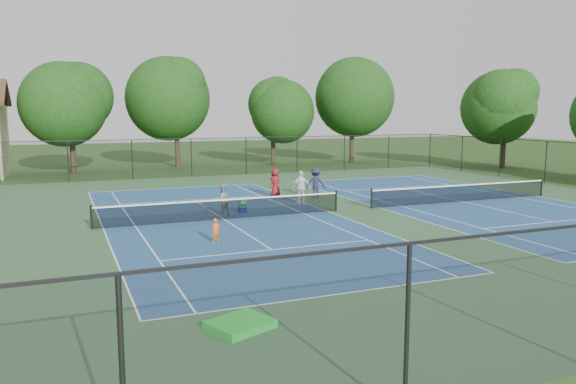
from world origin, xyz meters
name	(u,v)px	position (x,y,z in m)	size (l,w,h in m)	color
ground	(354,210)	(0.00, 0.00, 0.00)	(140.00, 140.00, 0.00)	#234716
court_pad	(354,210)	(0.00, 0.00, 0.00)	(36.00, 36.00, 0.01)	#305633
tennis_court_left	(224,218)	(-7.00, 0.00, 0.10)	(12.00, 23.83, 1.07)	navy
tennis_court_right	(462,200)	(7.00, 0.00, 0.10)	(12.00, 23.83, 1.07)	navy
perimeter_fence	(354,179)	(0.00, 0.00, 1.60)	(36.08, 36.08, 3.02)	black
tree_back_a	(70,100)	(-13.00, 24.00, 6.04)	(6.80, 6.80, 9.15)	#2D2116
tree_back_b	(176,95)	(-4.00, 26.00, 6.60)	(7.60, 7.60, 10.03)	#2D2116
tree_back_c	(273,107)	(5.00, 25.00, 5.48)	(6.00, 6.00, 8.40)	#2D2116
tree_back_d	(352,94)	(13.00, 24.00, 6.82)	(7.80, 7.80, 10.37)	#2D2116
tree_side_e	(506,103)	(23.00, 14.00, 5.81)	(6.60, 6.60, 8.87)	#2D2116
child_player	(216,231)	(-8.61, -4.53, 0.49)	(0.36, 0.23, 0.97)	#F85B10
instructor	(222,200)	(-6.84, 0.80, 0.80)	(0.78, 0.61, 1.60)	gray
bystander_a	(301,187)	(-1.75, 2.86, 0.92)	(1.08, 0.45, 1.85)	silver
bystander_b	(316,183)	(-0.16, 4.37, 0.90)	(1.16, 0.67, 1.79)	#1B213B
bystander_c	(275,183)	(-2.16, 5.79, 0.85)	(0.83, 0.54, 1.71)	maroon
ball_crate	(242,210)	(-5.63, 1.45, 0.14)	(0.36, 0.29, 0.28)	navy
ball_hopper	(242,203)	(-5.63, 1.45, 0.47)	(0.34, 0.27, 0.38)	green
green_tarp	(240,324)	(-10.37, -13.22, 0.11)	(1.38, 1.15, 0.20)	green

